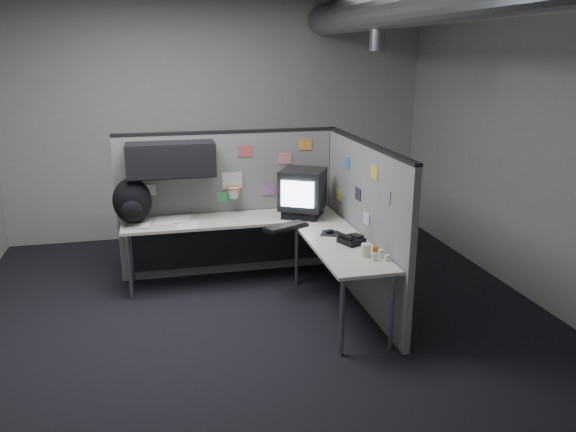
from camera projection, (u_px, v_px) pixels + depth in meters
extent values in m
cube|color=black|center=(258.00, 321.00, 5.31)|extent=(5.60, 5.60, 0.01)
cube|color=#9E9E99|center=(219.00, 118.00, 7.48)|extent=(5.60, 0.01, 3.20)
cube|color=#9E9E99|center=(377.00, 272.00, 2.24)|extent=(5.60, 0.01, 3.20)
cube|color=#9E9E99|center=(539.00, 142.00, 5.47)|extent=(0.01, 5.60, 3.20)
cylinder|color=slate|center=(414.00, 3.00, 4.81)|extent=(0.40, 5.49, 0.40)
cylinder|color=slate|center=(378.00, 36.00, 5.63)|extent=(0.16, 0.16, 0.30)
cube|color=slate|center=(229.00, 204.00, 6.28)|extent=(2.43, 0.06, 1.60)
cube|color=black|center=(227.00, 132.00, 6.05)|extent=(2.43, 0.07, 0.03)
cube|color=black|center=(331.00, 198.00, 6.54)|extent=(0.07, 0.07, 1.60)
cube|color=black|center=(171.00, 159.00, 5.80)|extent=(0.90, 0.35, 0.35)
cube|color=black|center=(172.00, 162.00, 5.64)|extent=(0.90, 0.02, 0.33)
cube|color=silver|center=(232.00, 181.00, 6.17)|extent=(0.22, 0.02, 0.18)
torus|color=#D85914|center=(234.00, 188.00, 6.11)|extent=(0.16, 0.16, 0.01)
cone|color=white|center=(234.00, 193.00, 6.12)|extent=(0.14, 0.14, 0.11)
cube|color=silver|center=(149.00, 190.00, 6.00)|extent=(0.15, 0.01, 0.12)
cube|color=#CC4C4C|center=(245.00, 151.00, 6.12)|extent=(0.15, 0.01, 0.12)
cube|color=#B266B2|center=(268.00, 190.00, 6.30)|extent=(0.15, 0.01, 0.12)
cube|color=#D87F7F|center=(285.00, 159.00, 6.25)|extent=(0.15, 0.01, 0.12)
cube|color=orange|center=(305.00, 144.00, 6.26)|extent=(0.15, 0.01, 0.12)
cube|color=#4CB266|center=(224.00, 197.00, 6.21)|extent=(0.15, 0.01, 0.12)
cube|color=slate|center=(363.00, 225.00, 5.53)|extent=(0.06, 2.23, 1.60)
cube|color=black|center=(366.00, 143.00, 5.30)|extent=(0.07, 2.23, 0.03)
cube|color=#337FCC|center=(347.00, 162.00, 5.77)|extent=(0.01, 0.15, 0.12)
cube|color=#26262D|center=(358.00, 194.00, 5.51)|extent=(0.01, 0.15, 0.12)
cube|color=gold|center=(374.00, 172.00, 5.06)|extent=(0.01, 0.15, 0.12)
cube|color=#E5D84C|center=(339.00, 194.00, 6.12)|extent=(0.01, 0.15, 0.12)
cube|color=gray|center=(387.00, 196.00, 4.82)|extent=(0.01, 0.15, 0.12)
cube|color=silver|center=(366.00, 219.00, 5.33)|extent=(0.01, 0.15, 0.12)
cube|color=beige|center=(232.00, 220.00, 6.00)|extent=(2.30, 0.56, 0.03)
cube|color=beige|center=(341.00, 245.00, 5.21)|extent=(0.56, 1.55, 0.03)
cube|color=black|center=(230.00, 241.00, 6.30)|extent=(2.18, 0.02, 0.55)
cylinder|color=gray|center=(130.00, 267.00, 5.67)|extent=(0.04, 0.04, 0.70)
cylinder|color=gray|center=(131.00, 253.00, 6.08)|extent=(0.04, 0.04, 0.70)
cylinder|color=gray|center=(297.00, 254.00, 6.05)|extent=(0.04, 0.04, 0.70)
cylinder|color=gray|center=(342.00, 317.00, 4.61)|extent=(0.04, 0.04, 0.70)
cylinder|color=gray|center=(392.00, 312.00, 4.70)|extent=(0.04, 0.04, 0.70)
cube|color=black|center=(303.00, 212.00, 6.10)|extent=(0.53, 0.55, 0.08)
cube|color=black|center=(303.00, 189.00, 6.03)|extent=(0.60, 0.60, 0.42)
cube|color=white|center=(297.00, 194.00, 5.80)|extent=(0.31, 0.18, 0.28)
cube|color=black|center=(286.00, 227.00, 5.65)|extent=(0.50, 0.36, 0.03)
cube|color=black|center=(286.00, 225.00, 5.64)|extent=(0.46, 0.32, 0.01)
cube|color=black|center=(330.00, 233.00, 5.50)|extent=(0.23, 0.25, 0.01)
ellipsoid|color=black|center=(330.00, 231.00, 5.50)|extent=(0.11, 0.09, 0.04)
cube|color=black|center=(351.00, 240.00, 5.22)|extent=(0.25, 0.26, 0.06)
cylinder|color=black|center=(345.00, 236.00, 5.18)|extent=(0.11, 0.19, 0.04)
cube|color=black|center=(357.00, 236.00, 5.23)|extent=(0.12, 0.14, 0.02)
cylinder|color=silver|center=(381.00, 254.00, 4.84)|extent=(0.06, 0.06, 0.08)
cylinder|color=silver|center=(375.00, 257.00, 4.78)|extent=(0.05, 0.05, 0.07)
cylinder|color=silver|center=(387.00, 258.00, 4.77)|extent=(0.05, 0.05, 0.06)
cylinder|color=#D85914|center=(375.00, 251.00, 4.89)|extent=(0.05, 0.05, 0.09)
cylinder|color=silver|center=(366.00, 250.00, 4.88)|extent=(0.10, 0.10, 0.11)
cube|color=white|center=(188.00, 225.00, 5.78)|extent=(0.25, 0.32, 0.00)
cube|color=white|center=(165.00, 221.00, 5.90)|extent=(0.24, 0.32, 0.00)
cube|color=white|center=(140.00, 224.00, 5.78)|extent=(0.24, 0.32, 0.00)
cube|color=white|center=(180.00, 219.00, 5.96)|extent=(0.25, 0.32, 0.00)
ellipsoid|color=black|center=(132.00, 201.00, 5.77)|extent=(0.47, 0.40, 0.48)
ellipsoid|color=black|center=(132.00, 211.00, 5.63)|extent=(0.24, 0.19, 0.22)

